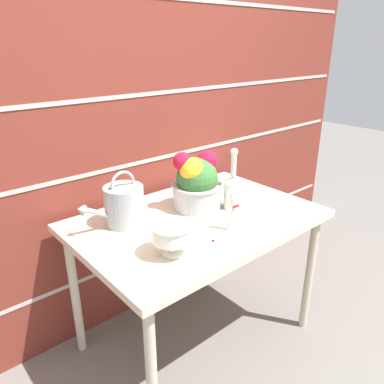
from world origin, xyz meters
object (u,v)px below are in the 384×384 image
object	(u,v)px
flower_planter	(197,183)
figurine_vase	(233,215)
glass_decanter	(233,189)
crystal_pedestal_bowl	(172,234)
watering_can	(124,205)

from	to	relation	value
flower_planter	figurine_vase	xyz separation A→B (m)	(-0.04, -0.29, -0.06)
glass_decanter	figurine_vase	xyz separation A→B (m)	(-0.17, -0.17, -0.03)
crystal_pedestal_bowl	figurine_vase	distance (m)	0.34
crystal_pedestal_bowl	watering_can	bearing A→B (deg)	90.47
glass_decanter	figurine_vase	bearing A→B (deg)	-135.90
watering_can	crystal_pedestal_bowl	bearing A→B (deg)	-89.53
figurine_vase	glass_decanter	bearing A→B (deg)	44.10
flower_planter	figurine_vase	bearing A→B (deg)	-97.61
crystal_pedestal_bowl	glass_decanter	bearing A→B (deg)	16.90
crystal_pedestal_bowl	figurine_vase	xyz separation A→B (m)	(0.34, -0.01, -0.02)
watering_can	figurine_vase	distance (m)	0.50
watering_can	glass_decanter	size ratio (longest dim) A/B	1.03
watering_can	figurine_vase	world-z (taller)	watering_can
flower_planter	watering_can	bearing A→B (deg)	168.21
crystal_pedestal_bowl	flower_planter	bearing A→B (deg)	36.69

